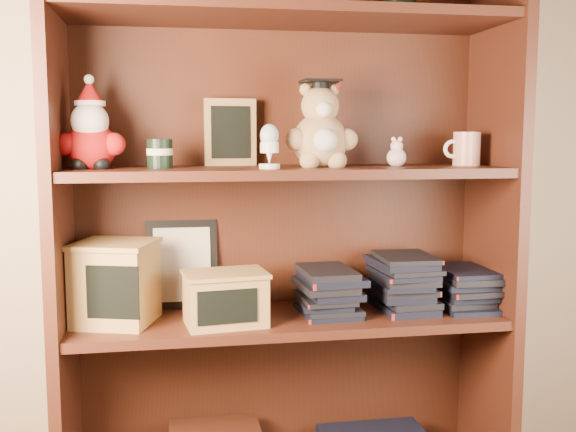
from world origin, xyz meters
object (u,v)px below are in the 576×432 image
grad_teddy_bear (320,133)px  treats_box (116,282)px  bookcase (284,229)px  teacher_mug (466,149)px

grad_teddy_bear → treats_box: 0.66m
bookcase → teacher_mug: bearing=-5.8°
grad_teddy_bear → teacher_mug: grad_teddy_bear is taller
bookcase → grad_teddy_bear: size_ratio=6.80×
teacher_mug → grad_teddy_bear: bearing=-179.0°
grad_teddy_bear → treats_box: (-0.54, 0.01, -0.38)m
grad_teddy_bear → teacher_mug: 0.41m
grad_teddy_bear → teacher_mug: size_ratio=2.25×
teacher_mug → treats_box: size_ratio=0.43×
teacher_mug → treats_box: bearing=-179.9°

